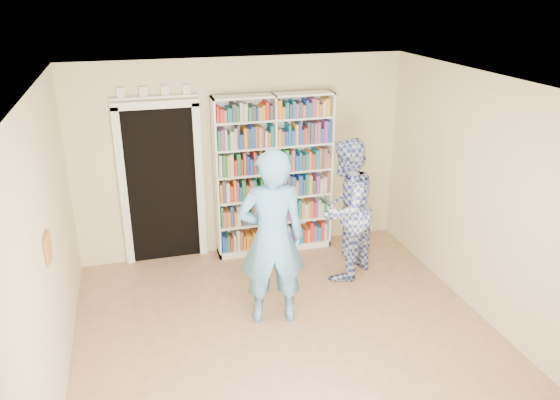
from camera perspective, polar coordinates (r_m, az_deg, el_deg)
name	(u,v)px	position (r m, az deg, el deg)	size (l,w,h in m)	color
floor	(295,350)	(5.90, 1.61, -15.43)	(5.00, 5.00, 0.00)	#926647
ceiling	(298,91)	(4.79, 1.95, 11.33)	(5.00, 5.00, 0.00)	white
wall_back	(242,158)	(7.47, -3.96, 4.39)	(4.50, 4.50, 0.00)	beige
wall_left	(44,263)	(5.07, -23.47, -6.09)	(5.00, 5.00, 0.00)	beige
wall_right	(500,209)	(6.20, 22.02, -0.85)	(5.00, 5.00, 0.00)	beige
bookshelf	(274,175)	(7.48, -0.66, 2.68)	(1.62, 0.30, 2.23)	white
doorway	(161,178)	(7.37, -12.29, 2.30)	(1.10, 0.08, 2.43)	black
wall_art	(48,248)	(5.22, -23.09, -4.59)	(0.03, 0.25, 0.25)	brown
man_blue	(272,239)	(5.88, -0.87, -4.07)	(0.73, 0.48, 2.01)	#5793C3
man_plaid	(345,210)	(6.89, 6.80, -1.02)	(0.89, 0.70, 1.84)	#304595
paper_sheet	(360,203)	(6.70, 8.35, -0.32)	(0.23, 0.01, 0.32)	white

